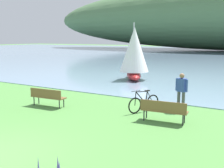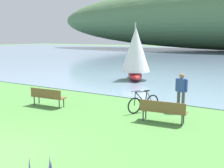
{
  "view_description": "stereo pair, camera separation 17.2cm",
  "coord_description": "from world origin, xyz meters",
  "px_view_note": "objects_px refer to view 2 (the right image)",
  "views": [
    {
      "loc": [
        6.55,
        -4.41,
        3.29
      ],
      "look_at": [
        -0.18,
        6.99,
        1.0
      ],
      "focal_mm": 43.46,
      "sensor_mm": 36.0,
      "label": 1
    },
    {
      "loc": [
        6.69,
        -4.32,
        3.29
      ],
      "look_at": [
        -0.18,
        6.99,
        1.0
      ],
      "focal_mm": 43.46,
      "sensor_mm": 36.0,
      "label": 2
    }
  ],
  "objects_px": {
    "park_bench_near_camera": "(47,96)",
    "sailboat_toward_hillside": "(136,53)",
    "park_bench_further_along": "(163,110)",
    "person_at_shoreline": "(181,90)",
    "bicycle_leaning_near_bench": "(143,103)"
  },
  "relations": [
    {
      "from": "person_at_shoreline",
      "to": "sailboat_toward_hillside",
      "type": "xyz_separation_m",
      "value": [
        -5.7,
        6.89,
        1.12
      ]
    },
    {
      "from": "park_bench_near_camera",
      "to": "park_bench_further_along",
      "type": "xyz_separation_m",
      "value": [
        5.64,
        0.47,
        0.0
      ]
    },
    {
      "from": "park_bench_near_camera",
      "to": "sailboat_toward_hillside",
      "type": "bearing_deg",
      "value": 89.88
    },
    {
      "from": "park_bench_further_along",
      "to": "park_bench_near_camera",
      "type": "bearing_deg",
      "value": -175.21
    },
    {
      "from": "park_bench_near_camera",
      "to": "bicycle_leaning_near_bench",
      "type": "height_order",
      "value": "bicycle_leaning_near_bench"
    },
    {
      "from": "park_bench_near_camera",
      "to": "park_bench_further_along",
      "type": "bearing_deg",
      "value": 4.79
    },
    {
      "from": "park_bench_further_along",
      "to": "person_at_shoreline",
      "type": "height_order",
      "value": "person_at_shoreline"
    },
    {
      "from": "person_at_shoreline",
      "to": "sailboat_toward_hillside",
      "type": "height_order",
      "value": "sailboat_toward_hillside"
    },
    {
      "from": "person_at_shoreline",
      "to": "park_bench_further_along",
      "type": "bearing_deg",
      "value": -92.16
    },
    {
      "from": "park_bench_near_camera",
      "to": "sailboat_toward_hillside",
      "type": "relative_size",
      "value": 0.42
    },
    {
      "from": "park_bench_further_along",
      "to": "bicycle_leaning_near_bench",
      "type": "distance_m",
      "value": 1.64
    },
    {
      "from": "park_bench_near_camera",
      "to": "sailboat_toward_hillside",
      "type": "distance_m",
      "value": 9.54
    },
    {
      "from": "bicycle_leaning_near_bench",
      "to": "sailboat_toward_hillside",
      "type": "height_order",
      "value": "sailboat_toward_hillside"
    },
    {
      "from": "person_at_shoreline",
      "to": "sailboat_toward_hillside",
      "type": "bearing_deg",
      "value": 129.63
    },
    {
      "from": "park_bench_near_camera",
      "to": "bicycle_leaning_near_bench",
      "type": "distance_m",
      "value": 4.61
    }
  ]
}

